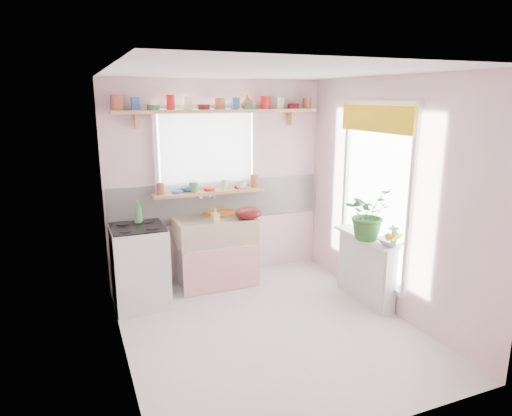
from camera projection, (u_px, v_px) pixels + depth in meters
name	position (u px, v px, depth m)	size (l,w,h in m)	color
room	(291.00, 177.00, 5.32)	(3.20, 3.20, 3.20)	silver
sink_unit	(215.00, 251.00, 5.63)	(0.95, 0.65, 1.11)	white
cooker	(140.00, 266.00, 5.06)	(0.58, 0.58, 0.93)	white
radiator_ledge	(366.00, 267.00, 5.20)	(0.22, 0.95, 0.78)	white
windowsill	(210.00, 192.00, 5.63)	(1.40, 0.22, 0.04)	tan
pine_shelf	(220.00, 111.00, 5.45)	(2.52, 0.24, 0.04)	tan
shelf_crockery	(218.00, 105.00, 5.42)	(2.47, 0.11, 0.12)	#A55133
sill_crockery	(208.00, 186.00, 5.61)	(1.35, 0.11, 0.12)	#A55133
dish_tray	(219.00, 212.00, 5.76)	(0.35, 0.26, 0.03)	orange
colander	(248.00, 213.00, 5.50)	(0.33, 0.33, 0.15)	#5C0F10
jade_plant	(368.00, 213.00, 4.92)	(0.51, 0.45, 0.57)	#2F6628
fruit_bowl	(393.00, 242.00, 4.75)	(0.30, 0.30, 0.07)	silver
herb_pot	(394.00, 235.00, 4.73)	(0.12, 0.08, 0.22)	#2B6B2C
soap_bottle_sink	(215.00, 216.00, 5.32)	(0.08, 0.08, 0.17)	#D1D35E
sill_cup	(241.00, 185.00, 5.71)	(0.12, 0.12, 0.09)	silver
sill_bowl	(187.00, 189.00, 5.58)	(0.17, 0.17, 0.05)	#3463A9
shelf_vase	(247.00, 102.00, 5.61)	(0.16, 0.16, 0.17)	#B56A37
cooker_bottle	(138.00, 212.00, 5.07)	(0.10, 0.10, 0.25)	#40814B
fruit	(394.00, 236.00, 4.74)	(0.20, 0.14, 0.10)	orange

